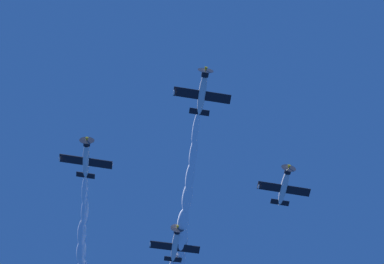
{
  "coord_description": "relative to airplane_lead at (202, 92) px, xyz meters",
  "views": [
    {
      "loc": [
        -22.55,
        -0.24,
        1.89
      ],
      "look_at": [
        6.1,
        3.96,
        70.72
      ],
      "focal_mm": 44.35,
      "sensor_mm": 36.0,
      "label": 1
    }
  ],
  "objects": [
    {
      "name": "airplane_lead",
      "position": [
        0.0,
        0.0,
        0.0
      ],
      "size": [
        7.85,
        8.74,
        2.56
      ],
      "color": "silver"
    },
    {
      "name": "smoke_trail_lead",
      "position": [
        28.42,
        7.99,
        1.1
      ],
      "size": [
        38.65,
        12.77,
        3.61
      ],
      "color": "white"
    },
    {
      "name": "airplane_slot_tail",
      "position": [
        26.73,
        8.46,
        0.1
      ],
      "size": [
        7.85,
        8.76,
        2.44
      ],
      "color": "silver"
    },
    {
      "name": "airplane_left_wingman",
      "position": [
        18.17,
        -11.09,
        0.51
      ],
      "size": [
        7.85,
        8.74,
        2.64
      ],
      "color": "silver"
    },
    {
      "name": "airplane_right_wingman",
      "position": [
        9.03,
        20.36,
        1.58
      ],
      "size": [
        7.85,
        8.75,
        2.89
      ],
      "color": "silver"
    }
  ]
}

